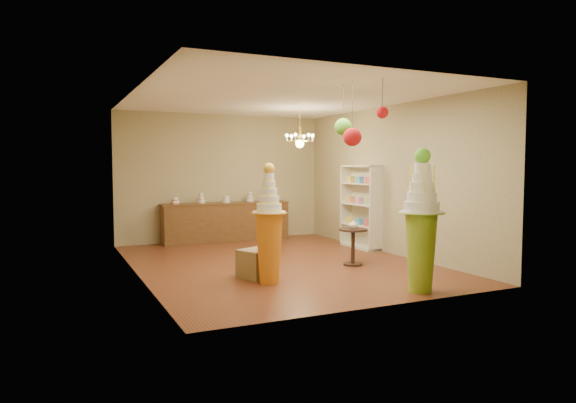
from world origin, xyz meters
name	(u,v)px	position (x,y,z in m)	size (l,w,h in m)	color
floor	(277,263)	(0.00, 0.00, 0.00)	(6.50, 6.50, 0.00)	#5F2D19
ceiling	(277,98)	(0.00, 0.00, 3.00)	(6.50, 6.50, 0.00)	white
wall_back	(222,178)	(0.00, 3.25, 1.50)	(5.00, 0.04, 3.00)	tan
wall_front	(382,189)	(0.00, -3.25, 1.50)	(5.00, 0.04, 3.00)	tan
wall_left	(136,184)	(-2.50, 0.00, 1.50)	(0.04, 6.50, 3.00)	tan
wall_right	(390,180)	(2.50, 0.00, 1.50)	(0.04, 6.50, 3.00)	tan
pedestal_green	(421,233)	(0.96, -2.85, 0.84)	(0.78, 0.78, 2.04)	#7FA725
pedestal_orange	(269,237)	(-0.76, -1.43, 0.70)	(0.63, 0.63, 1.83)	orange
burlap_riser	(257,263)	(-0.79, -0.99, 0.22)	(0.49, 0.49, 0.45)	olive
sideboard	(226,221)	(0.00, 2.97, 0.48)	(3.04, 0.54, 1.16)	#57371B
shelving_unit	(361,207)	(2.34, 0.80, 0.90)	(0.33, 1.20, 1.80)	beige
round_table	(353,242)	(1.15, -0.78, 0.43)	(0.63, 0.63, 0.66)	black
vase	(353,224)	(1.15, -0.78, 0.75)	(0.16, 0.16, 0.17)	beige
pom_red_left	(352,137)	(0.14, -2.32, 2.20)	(0.26, 0.26, 0.94)	#3F392D
pom_green_mid	(343,127)	(0.23, -1.93, 2.37)	(0.26, 0.26, 0.76)	#3F392D
pom_red_right	(382,112)	(0.40, -2.68, 2.52)	(0.17, 0.17, 0.56)	#3F392D
chandelier	(300,141)	(1.02, 1.13, 2.30)	(0.77, 0.77, 0.85)	gold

